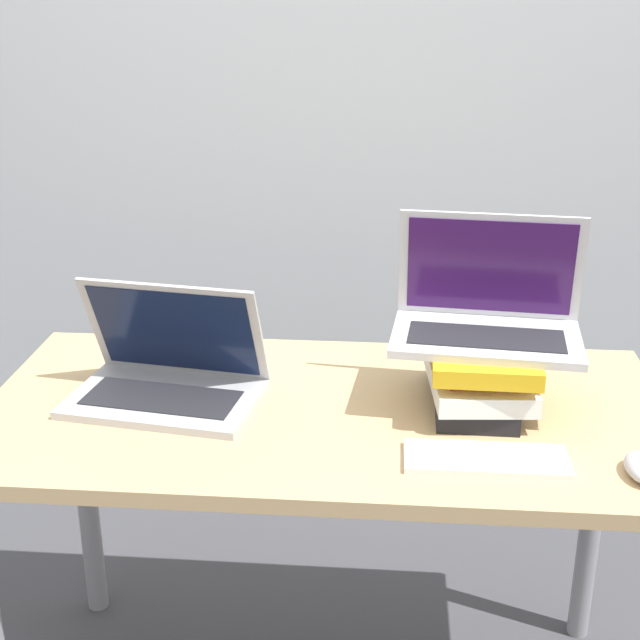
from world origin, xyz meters
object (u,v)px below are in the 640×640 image
laptop_left (168,375)px  wireless_keyboard (486,459)px  laptop_on_books (487,314)px  book_stack (480,373)px

laptop_left → wireless_keyboard: size_ratio=1.40×
laptop_on_books → wireless_keyboard: (-0.01, -0.25, -0.17)m
laptop_on_books → laptop_left: bearing=-175.4°
book_stack → laptop_on_books: size_ratio=0.77×
laptop_left → book_stack: 0.61m
laptop_left → laptop_on_books: 0.63m
book_stack → wireless_keyboard: book_stack is taller
laptop_on_books → book_stack: bearing=-107.9°
laptop_left → book_stack: bearing=1.8°
laptop_left → book_stack: size_ratio=1.37×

